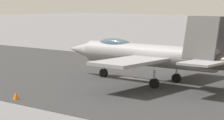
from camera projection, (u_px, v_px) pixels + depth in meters
ground_plane at (149, 81)px, 39.14m from camera, size 400.00×400.00×0.00m
runway_strip at (149, 81)px, 39.13m from camera, size 240.00×26.00×0.02m
fighter_jet at (148, 54)px, 37.73m from camera, size 16.43×13.12×5.56m
crew_person at (116, 51)px, 55.13m from camera, size 0.44×0.64×1.63m
marker_cone_mid at (16, 95)px, 31.47m from camera, size 0.44×0.44×0.55m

